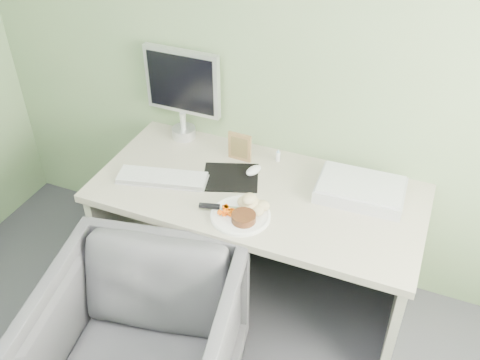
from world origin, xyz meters
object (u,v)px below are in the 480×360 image
at_px(plate, 241,216).
at_px(monitor, 182,89).
at_px(scanner, 360,190).
at_px(desk_chair, 142,348).
at_px(desk, 257,218).

height_order(plate, monitor, monitor).
bearing_deg(monitor, scanner, -8.86).
bearing_deg(desk_chair, monitor, 95.69).
xyz_separation_m(monitor, desk_chair, (0.32, -1.10, -0.64)).
bearing_deg(desk, plate, -90.46).
bearing_deg(desk, desk_chair, -105.92).
bearing_deg(scanner, plate, -144.64).
height_order(plate, desk_chair, plate).
bearing_deg(scanner, monitor, 168.57).
bearing_deg(monitor, desk_chair, -73.17).
relative_size(scanner, monitor, 0.81).
bearing_deg(scanner, desk_chair, -128.65).
bearing_deg(monitor, plate, -43.44).
bearing_deg(plate, desk_chair, -111.21).
height_order(plate, scanner, scanner).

